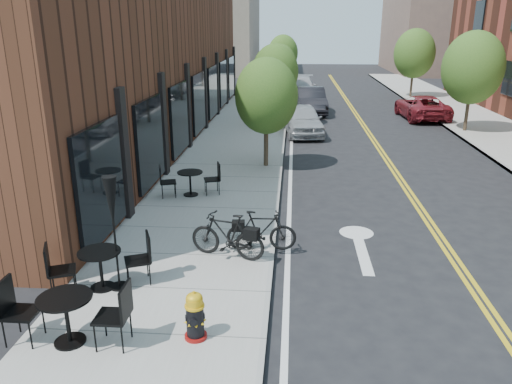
{
  "coord_description": "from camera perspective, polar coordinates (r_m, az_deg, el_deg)",
  "views": [
    {
      "loc": [
        0.35,
        -8.4,
        4.96
      ],
      "look_at": [
        -0.53,
        3.33,
        1.0
      ],
      "focal_mm": 35.0,
      "sensor_mm": 36.0,
      "label": 1
    }
  ],
  "objects": [
    {
      "name": "patio_umbrella",
      "position": [
        9.54,
        -16.12,
        -1.94
      ],
      "size": [
        0.36,
        0.36,
        2.24
      ],
      "color": "black",
      "rests_on": "sidewalk_near"
    },
    {
      "name": "fire_hydrant",
      "position": [
        8.3,
        -6.99,
        -13.89
      ],
      "size": [
        0.46,
        0.46,
        0.84
      ],
      "rotation": [
        0.0,
        0.0,
        0.3
      ],
      "color": "maroon",
      "rests_on": "sidewalk_near"
    },
    {
      "name": "tree_near_c",
      "position": [
        33.51,
        2.75,
        14.41
      ],
      "size": [
        2.1,
        2.1,
        3.67
      ],
      "color": "#382B1E",
      "rests_on": "sidewalk_near"
    },
    {
      "name": "sidewalk_near",
      "position": [
        19.19,
        -2.88,
        3.78
      ],
      "size": [
        4.0,
        70.0,
        0.12
      ],
      "primitive_type": "cube",
      "color": "#9E9B93",
      "rests_on": "ground"
    },
    {
      "name": "bg_building_right",
      "position": [
        60.47,
        20.39,
        18.49
      ],
      "size": [
        10.0,
        16.0,
        12.0
      ],
      "primitive_type": "cube",
      "color": "brown",
      "rests_on": "ground"
    },
    {
      "name": "bicycle_left",
      "position": [
        10.83,
        -3.3,
        -4.98
      ],
      "size": [
        1.78,
        0.94,
        1.03
      ],
      "primitive_type": "imported",
      "rotation": [
        0.0,
        0.0,
        -1.85
      ],
      "color": "black",
      "rests_on": "sidewalk_near"
    },
    {
      "name": "tree_near_d",
      "position": [
        41.47,
        3.09,
        15.57
      ],
      "size": [
        2.4,
        2.4,
        4.11
      ],
      "color": "#382B1E",
      "rests_on": "sidewalk_near"
    },
    {
      "name": "tree_near_a",
      "position": [
        17.59,
        1.19,
        10.9
      ],
      "size": [
        2.2,
        2.2,
        3.81
      ],
      "color": "#382B1E",
      "rests_on": "sidewalk_near"
    },
    {
      "name": "parked_car_far",
      "position": [
        29.32,
        18.41,
        9.21
      ],
      "size": [
        2.39,
        4.78,
        1.3
      ],
      "primitive_type": "imported",
      "rotation": [
        0.0,
        0.0,
        3.19
      ],
      "color": "maroon",
      "rests_on": "ground"
    },
    {
      "name": "building_near",
      "position": [
        23.47,
        -13.1,
        14.57
      ],
      "size": [
        5.0,
        28.0,
        7.0
      ],
      "primitive_type": "cube",
      "color": "#422315",
      "rests_on": "ground"
    },
    {
      "name": "bistro_set_b",
      "position": [
        10.04,
        -17.36,
        -7.87
      ],
      "size": [
        1.9,
        1.15,
        1.01
      ],
      "rotation": [
        0.0,
        0.0,
        0.39
      ],
      "color": "black",
      "rests_on": "sidewalk_near"
    },
    {
      "name": "parked_car_c",
      "position": [
        35.65,
        5.1,
        11.76
      ],
      "size": [
        2.19,
        5.26,
        1.52
      ],
      "primitive_type": "imported",
      "rotation": [
        0.0,
        0.0,
        -0.01
      ],
      "color": "#ACACB1",
      "rests_on": "ground"
    },
    {
      "name": "bistro_set_c",
      "position": [
        14.89,
        -7.53,
        1.38
      ],
      "size": [
        1.79,
        0.93,
        0.94
      ],
      "rotation": [
        0.0,
        0.0,
        0.28
      ],
      "color": "black",
      "rests_on": "sidewalk_near"
    },
    {
      "name": "tree_far_b",
      "position": [
        25.83,
        23.54,
        12.88
      ],
      "size": [
        2.8,
        2.8,
        4.62
      ],
      "color": "#382B1E",
      "rests_on": "sidewalk_far"
    },
    {
      "name": "bicycle_right",
      "position": [
        11.16,
        0.63,
        -4.44
      ],
      "size": [
        1.59,
        0.51,
        0.94
      ],
      "primitive_type": "imported",
      "rotation": [
        0.0,
        0.0,
        1.62
      ],
      "color": "black",
      "rests_on": "sidewalk_near"
    },
    {
      "name": "bistro_set_a",
      "position": [
        8.59,
        -20.86,
        -12.8
      ],
      "size": [
        1.97,
        0.86,
        1.07
      ],
      "rotation": [
        0.0,
        0.0,
        -0.0
      ],
      "color": "black",
      "rests_on": "sidewalk_near"
    },
    {
      "name": "tree_near_b",
      "position": [
        25.52,
        2.21,
        13.54
      ],
      "size": [
        2.3,
        2.3,
        3.98
      ],
      "color": "#382B1E",
      "rests_on": "sidewalk_near"
    },
    {
      "name": "ground",
      "position": [
        9.76,
        1.7,
        -11.94
      ],
      "size": [
        120.0,
        120.0,
        0.0
      ],
      "primitive_type": "plane",
      "color": "black",
      "rests_on": "ground"
    },
    {
      "name": "parked_car_b",
      "position": [
        29.9,
        6.26,
        10.37
      ],
      "size": [
        1.89,
        4.59,
        1.48
      ],
      "primitive_type": "imported",
      "rotation": [
        0.0,
        0.0,
        0.07
      ],
      "color": "black",
      "rests_on": "ground"
    },
    {
      "name": "tree_far_c",
      "position": [
        37.38,
        17.65,
        14.84
      ],
      "size": [
        2.8,
        2.8,
        4.62
      ],
      "color": "#382B1E",
      "rests_on": "sidewalk_far"
    },
    {
      "name": "bg_building_left",
      "position": [
        57.02,
        -4.35,
        18.58
      ],
      "size": [
        8.0,
        14.0,
        10.0
      ],
      "primitive_type": "cube",
      "color": "#726656",
      "rests_on": "ground"
    },
    {
      "name": "parked_car_a",
      "position": [
        23.85,
        5.37,
        8.23
      ],
      "size": [
        2.16,
        4.29,
        1.4
      ],
      "primitive_type": "imported",
      "rotation": [
        0.0,
        0.0,
        0.13
      ],
      "color": "#A1A5A9",
      "rests_on": "ground"
    }
  ]
}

